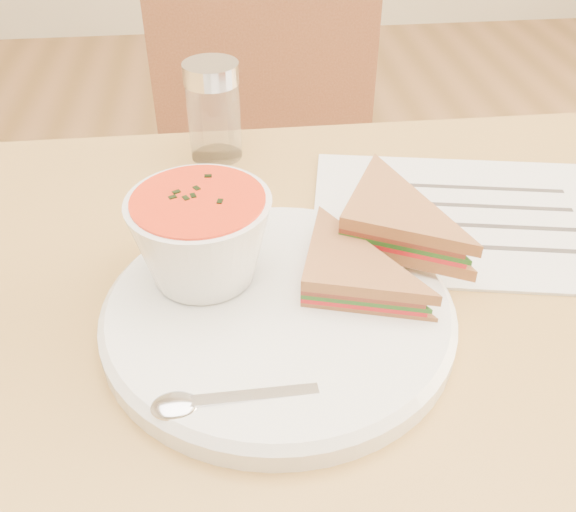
{
  "coord_description": "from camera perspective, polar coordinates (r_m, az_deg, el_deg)",
  "views": [
    {
      "loc": [
        -0.07,
        -0.37,
        1.11
      ],
      "look_at": [
        -0.03,
        0.03,
        0.8
      ],
      "focal_mm": 40.0,
      "sensor_mm": 36.0,
      "label": 1
    }
  ],
  "objects": [
    {
      "name": "chair_far",
      "position": [
        1.13,
        -0.71,
        2.37
      ],
      "size": [
        0.41,
        0.41,
        0.9
      ],
      "primitive_type": null,
      "rotation": [
        0.0,
        0.0,
        3.18
      ],
      "color": "brown",
      "rests_on": "floor"
    },
    {
      "name": "plate",
      "position": [
        0.51,
        -0.86,
        -5.16
      ],
      "size": [
        0.34,
        0.34,
        0.02
      ],
      "primitive_type": null,
      "rotation": [
        0.0,
        0.0,
        0.27
      ],
      "color": "white",
      "rests_on": "dining_table"
    },
    {
      "name": "soup_bowl",
      "position": [
        0.51,
        -7.65,
        1.24
      ],
      "size": [
        0.12,
        0.12,
        0.08
      ],
      "primitive_type": null,
      "rotation": [
        0.0,
        0.0,
        0.04
      ],
      "color": "white",
      "rests_on": "plate"
    },
    {
      "name": "sandwich_half_a",
      "position": [
        0.49,
        1.12,
        -3.68
      ],
      "size": [
        0.13,
        0.13,
        0.03
      ],
      "primitive_type": null,
      "rotation": [
        0.0,
        0.0,
        -0.28
      ],
      "color": "#B3783F",
      "rests_on": "plate"
    },
    {
      "name": "sandwich_half_b",
      "position": [
        0.53,
        4.49,
        1.87
      ],
      "size": [
        0.15,
        0.15,
        0.04
      ],
      "primitive_type": null,
      "rotation": [
        0.0,
        0.0,
        -0.47
      ],
      "color": "#B3783F",
      "rests_on": "plate"
    },
    {
      "name": "spoon",
      "position": [
        0.44,
        -3.62,
        -12.43
      ],
      "size": [
        0.16,
        0.04,
        0.01
      ],
      "primitive_type": null,
      "rotation": [
        0.0,
        0.0,
        0.04
      ],
      "color": "silver",
      "rests_on": "plate"
    },
    {
      "name": "paper_menu",
      "position": [
        0.66,
        15.88,
        3.4
      ],
      "size": [
        0.34,
        0.28,
        0.0
      ],
      "primitive_type": null,
      "rotation": [
        0.0,
        0.0,
        -0.19
      ],
      "color": "white",
      "rests_on": "dining_table"
    },
    {
      "name": "condiment_shaker",
      "position": [
        0.72,
        -6.61,
        12.66
      ],
      "size": [
        0.08,
        0.08,
        0.11
      ],
      "primitive_type": null,
      "rotation": [
        0.0,
        0.0,
        -0.3
      ],
      "color": "silver",
      "rests_on": "dining_table"
    }
  ]
}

